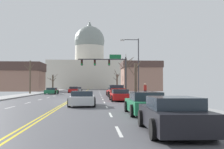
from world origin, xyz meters
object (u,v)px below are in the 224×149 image
object	(u,v)px
sedan_oncoming_02	(78,89)
pickup_truck_near_01	(117,92)
sedan_near_00	(113,92)
pedestrian_00	(145,90)
sedan_near_02	(120,95)
sedan_oncoming_00	(52,91)
sedan_near_04	(145,104)
signal_gantry	(108,66)
bicycle_parked	(152,96)
sedan_near_05	(173,115)
sedan_near_03	(82,99)
street_lamp_right	(136,62)
sedan_oncoming_01	(73,90)

from	to	relation	value
sedan_oncoming_02	pickup_truck_near_01	bearing A→B (deg)	-77.40
sedan_near_00	pedestrian_00	size ratio (longest dim) A/B	2.73
sedan_near_02	sedan_oncoming_00	distance (m)	23.95
pedestrian_00	sedan_near_04	bearing A→B (deg)	-100.65
signal_gantry	pickup_truck_near_01	distance (m)	9.70
sedan_near_02	bicycle_parked	size ratio (longest dim) A/B	2.49
sedan_near_02	sedan_near_04	size ratio (longest dim) A/B	0.99
signal_gantry	sedan_oncoming_02	bearing A→B (deg)	105.58
sedan_near_00	sedan_near_05	bearing A→B (deg)	-89.99
sedan_near_03	bicycle_parked	distance (m)	10.26
pickup_truck_near_01	sedan_near_03	xyz separation A→B (m)	(-3.78, -13.66, -0.19)
pickup_truck_near_01	street_lamp_right	bearing A→B (deg)	-14.44
bicycle_parked	sedan_near_05	bearing A→B (deg)	-99.85
street_lamp_right	sedan_near_04	size ratio (longest dim) A/B	1.68
pickup_truck_near_01	sedan_oncoming_01	distance (m)	23.72
sedan_near_05	sedan_oncoming_01	bearing A→B (deg)	98.70
sedan_near_02	sedan_oncoming_02	distance (m)	39.60
street_lamp_right	sedan_near_05	xyz separation A→B (m)	(-2.53, -25.08, -4.05)
sedan_oncoming_00	sedan_oncoming_01	xyz separation A→B (m)	(3.23, 8.27, 0.05)
sedan_near_00	pickup_truck_near_01	world-z (taller)	pickup_truck_near_01
sedan_near_04	sedan_near_03	bearing A→B (deg)	120.78
pickup_truck_near_01	sedan_near_04	bearing A→B (deg)	-90.02
signal_gantry	sedan_oncoming_01	world-z (taller)	signal_gantry
sedan_near_02	sedan_near_04	distance (m)	12.68
sedan_near_00	sedan_near_05	world-z (taller)	sedan_near_00
sedan_oncoming_00	pedestrian_00	xyz separation A→B (m)	(13.56, -18.99, 0.53)
sedan_near_04	sedan_near_02	bearing A→B (deg)	91.13
signal_gantry	sedan_near_02	bearing A→B (deg)	-88.45
sedan_oncoming_01	pedestrian_00	distance (m)	29.16
pedestrian_00	bicycle_parked	bearing A→B (deg)	-73.83
sedan_near_05	sedan_oncoming_01	distance (m)	48.78
street_lamp_right	signal_gantry	bearing A→B (deg)	108.40
sedan_oncoming_01	sedan_oncoming_02	bearing A→B (deg)	87.58
street_lamp_right	sedan_near_03	size ratio (longest dim) A/B	1.70
pickup_truck_near_01	pedestrian_00	distance (m)	5.56
sedan_oncoming_02	sedan_near_05	bearing A→B (deg)	-83.06
bicycle_parked	sedan_near_03	bearing A→B (deg)	-133.54
sedan_near_03	bicycle_parked	bearing A→B (deg)	46.46
sedan_near_00	sedan_near_02	bearing A→B (deg)	-90.69
sedan_near_05	sedan_oncoming_01	xyz separation A→B (m)	(-7.38, 48.21, 0.01)
pickup_truck_near_01	sedan_oncoming_01	world-z (taller)	pickup_truck_near_01
sedan_near_02	sedan_near_03	bearing A→B (deg)	-119.05
street_lamp_right	bicycle_parked	size ratio (longest dim) A/B	4.24
sedan_near_00	pickup_truck_near_01	bearing A→B (deg)	-88.96
signal_gantry	sedan_oncoming_02	distance (m)	24.17
signal_gantry	pickup_truck_near_01	xyz separation A→B (m)	(0.69, -8.77, -4.08)
sedan_oncoming_02	bicycle_parked	world-z (taller)	sedan_oncoming_02
street_lamp_right	bicycle_parked	bearing A→B (deg)	-81.32
street_lamp_right	sedan_near_00	bearing A→B (deg)	112.01
sedan_near_02	sedan_near_05	bearing A→B (deg)	-89.50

